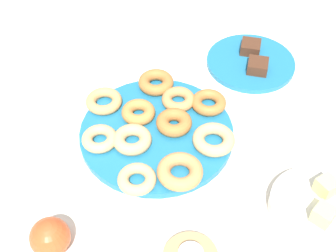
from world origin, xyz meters
TOP-DOWN VIEW (x-y plane):
  - ground_plane at (0.00, 0.00)m, footprint 2.40×2.40m
  - donut_plate at (0.00, 0.00)m, footprint 0.35×0.35m
  - donut_0 at (-0.03, 0.13)m, footprint 0.10×0.10m
  - donut_1 at (0.09, -0.09)m, footprint 0.09×0.09m
  - donut_2 at (-0.03, 0.03)m, footprint 0.11×0.11m
  - donut_3 at (-0.13, 0.07)m, footprint 0.12×0.12m
  - donut_4 at (-0.02, -0.06)m, footprint 0.09×0.09m
  - donut_5 at (0.09, 0.11)m, footprint 0.11×0.11m
  - donut_6 at (-0.13, -0.08)m, footprint 0.12×0.12m
  - donut_7 at (0.06, -0.03)m, footprint 0.10×0.10m
  - donut_8 at (-0.10, 0.00)m, footprint 0.09×0.09m
  - donut_9 at (0.15, 0.04)m, footprint 0.11×0.11m
  - donut_10 at (-0.01, -0.15)m, footprint 0.10×0.10m
  - cake_plate at (-0.34, 0.09)m, footprint 0.23×0.23m
  - brownie_near at (-0.38, 0.07)m, footprint 0.07×0.06m
  - brownie_far at (-0.31, 0.12)m, footprint 0.07×0.06m
  - fruit_bowl at (0.03, 0.38)m, footprint 0.19×0.19m
  - melon_chunk_left at (-0.01, 0.38)m, footprint 0.05×0.05m
  - melon_chunk_right at (0.06, 0.40)m, footprint 0.04×0.04m
  - apple at (0.34, -0.02)m, footprint 0.08×0.08m

SIDE VIEW (x-z plane):
  - ground_plane at x=0.00m, z-range 0.00..0.00m
  - cake_plate at x=-0.34m, z-range 0.00..0.01m
  - donut_plate at x=0.00m, z-range 0.00..0.02m
  - fruit_bowl at x=0.03m, z-range 0.00..0.04m
  - brownie_near at x=-0.38m, z-range 0.01..0.04m
  - brownie_far at x=-0.31m, z-range 0.01..0.04m
  - donut_9 at x=0.15m, z-range 0.02..0.04m
  - donut_10 at x=-0.01m, z-range 0.02..0.04m
  - donut_1 at x=0.09m, z-range 0.02..0.04m
  - donut_8 at x=-0.10m, z-range 0.02..0.04m
  - donut_3 at x=-0.13m, z-range 0.02..0.04m
  - donut_4 at x=-0.02m, z-range 0.02..0.04m
  - donut_0 at x=-0.03m, z-range 0.02..0.04m
  - donut_7 at x=0.06m, z-range 0.02..0.04m
  - donut_6 at x=-0.13m, z-range 0.02..0.04m
  - donut_5 at x=0.09m, z-range 0.02..0.05m
  - donut_2 at x=-0.03m, z-range 0.02..0.05m
  - apple at x=0.34m, z-range 0.00..0.08m
  - melon_chunk_left at x=-0.01m, z-range 0.04..0.07m
  - melon_chunk_right at x=0.06m, z-range 0.04..0.07m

